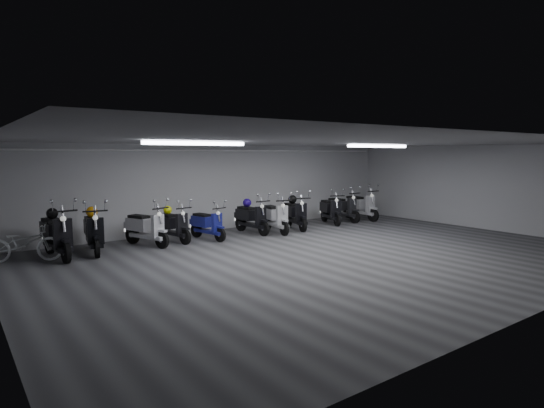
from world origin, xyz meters
TOP-DOWN VIEW (x-y plane):
  - floor at (0.00, 0.00)m, footprint 14.00×10.00m
  - ceiling at (0.00, 0.00)m, footprint 14.00×10.00m
  - back_wall at (0.00, 5.00)m, footprint 14.00×0.01m
  - right_wall at (7.00, 0.00)m, footprint 0.01×10.00m
  - fluor_strip_left at (-3.00, 1.00)m, footprint 2.40×0.18m
  - fluor_strip_right at (3.00, 1.00)m, footprint 2.40×0.18m
  - conduit at (0.00, 4.92)m, footprint 13.60×0.05m
  - scooter_0 at (-5.44, 3.58)m, footprint 0.84×2.06m
  - scooter_1 at (-4.56, 3.69)m, footprint 0.92×1.98m
  - scooter_2 at (-3.16, 3.73)m, footprint 1.17×1.90m
  - scooter_3 at (-2.34, 3.86)m, footprint 0.90×1.78m
  - scooter_4 at (-1.37, 3.57)m, footprint 0.85×1.69m
  - scooter_5 at (0.25, 3.69)m, footprint 0.71×1.82m
  - scooter_6 at (0.92, 3.36)m, footprint 0.87×1.88m
  - scooter_7 at (1.88, 3.52)m, footprint 1.06×1.91m
  - scooter_8 at (3.63, 3.66)m, footprint 1.18×1.87m
  - scooter_9 at (4.41, 3.85)m, footprint 0.66×1.83m
  - bicycle at (-6.14, 3.64)m, footprint 1.76×1.15m
  - scooter_10 at (5.28, 3.74)m, footprint 0.66×1.90m
  - helmet_0 at (-5.47, 3.86)m, footprint 0.27×0.27m
  - helmet_1 at (-2.39, 4.09)m, footprint 0.24×0.24m
  - helmet_2 at (-4.52, 3.95)m, footprint 0.29×0.29m
  - helmet_3 at (1.94, 3.76)m, footprint 0.29×0.29m
  - helmet_4 at (0.23, 3.93)m, footprint 0.27×0.27m

SIDE VIEW (x-z plane):
  - floor at x=0.00m, z-range -0.01..0.00m
  - bicycle at x=-6.14m, z-range 0.00..1.08m
  - scooter_4 at x=-1.37m, z-range 0.00..1.20m
  - scooter_3 at x=-2.34m, z-range 0.00..1.26m
  - scooter_8 at x=3.63m, z-range 0.00..1.32m
  - scooter_5 at x=0.25m, z-range 0.00..1.33m
  - scooter_2 at x=-3.16m, z-range 0.00..1.34m
  - scooter_6 at x=0.92m, z-range 0.00..1.35m
  - scooter_7 at x=1.88m, z-range 0.00..1.35m
  - scooter_9 at x=4.41m, z-range 0.00..1.35m
  - scooter_10 at x=5.28m, z-range 0.00..1.41m
  - scooter_1 at x=-4.56m, z-range 0.00..1.42m
  - scooter_0 at x=-5.44m, z-range 0.00..1.50m
  - helmet_1 at x=-2.39m, z-range 0.78..1.03m
  - helmet_4 at x=0.23m, z-range 0.82..1.09m
  - helmet_3 at x=1.94m, z-range 0.84..1.13m
  - helmet_2 at x=-4.52m, z-range 0.88..1.16m
  - helmet_0 at x=-5.47m, z-range 0.93..1.20m
  - back_wall at x=0.00m, z-range 0.00..2.80m
  - right_wall at x=7.00m, z-range 0.00..2.80m
  - conduit at x=0.00m, z-range 2.59..2.65m
  - fluor_strip_left at x=-3.00m, z-range 2.70..2.78m
  - fluor_strip_right at x=3.00m, z-range 2.70..2.78m
  - ceiling at x=0.00m, z-range 2.80..2.81m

